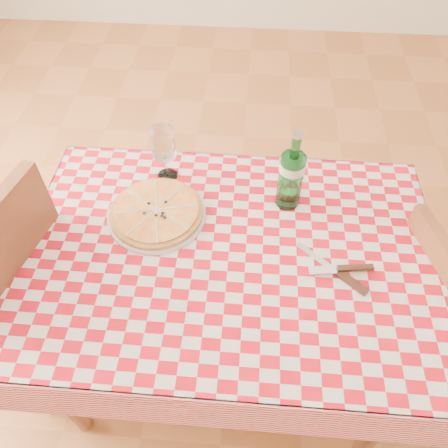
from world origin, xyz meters
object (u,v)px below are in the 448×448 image
Objects in this scene: chair_far at (6,292)px; pizza_plate at (156,212)px; dining_table at (229,270)px; wine_glass at (165,154)px; chair_near at (436,309)px; water_bottle at (292,170)px.

pizza_plate is (0.50, 0.22, 0.21)m from chair_far.
dining_table is 0.45m from wine_glass.
dining_table is 0.30m from pizza_plate.
chair_near is at bearing -17.56° from wine_glass.
water_bottle is at bearing 50.94° from dining_table.
pizza_plate reaches higher than dining_table.
dining_table is at bearing -160.99° from chair_far.
wine_glass is at bearing 167.37° from water_bottle.
chair_near is 0.85× the size of chair_far.
water_bottle is (0.18, 0.22, 0.25)m from dining_table.
water_bottle is 0.44m from wine_glass.
chair_far is 3.07× the size of pizza_plate.
wine_glass reaches higher than dining_table.
wine_glass reaches higher than pizza_plate.
pizza_plate is 1.58× the size of wine_glass.
chair_far is 4.84× the size of wine_glass.
wine_glass is (0.00, 0.19, 0.08)m from pizza_plate.
wine_glass is (-0.97, 0.31, 0.38)m from chair_near.
water_bottle reaches higher than chair_far.
chair_near is at bearing 0.79° from dining_table.
water_bottle is at bearing 142.96° from chair_near.
wine_glass is at bearing -128.94° from chair_far.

